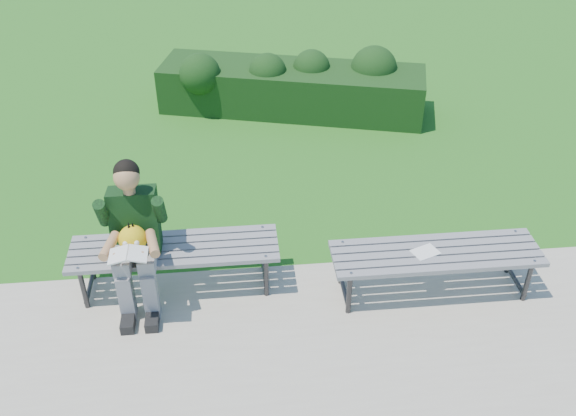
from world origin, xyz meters
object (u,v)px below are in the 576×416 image
(hedge, at_px, (293,84))
(bench_right, at_px, (436,257))
(bench_left, at_px, (175,252))
(paper_sheet, at_px, (425,252))
(seated_boy, at_px, (134,233))

(hedge, height_order, bench_right, hedge)
(bench_right, bearing_deg, bench_left, 172.68)
(bench_left, bearing_deg, paper_sheet, -7.66)
(hedge, xyz_separation_m, seated_boy, (-1.71, -3.59, 0.35))
(bench_right, bearing_deg, seated_boy, 175.63)
(hedge, bearing_deg, bench_right, -77.64)
(bench_right, height_order, seated_boy, seated_boy)
(bench_right, xyz_separation_m, paper_sheet, (-0.10, -0.00, 0.06))
(seated_boy, xyz_separation_m, paper_sheet, (2.44, -0.19, -0.24))
(bench_left, bearing_deg, bench_right, -7.32)
(bench_left, distance_m, paper_sheet, 2.16)
(hedge, height_order, paper_sheet, hedge)
(seated_boy, height_order, paper_sheet, seated_boy)
(paper_sheet, bearing_deg, bench_right, 0.00)
(bench_left, bearing_deg, hedge, 67.98)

